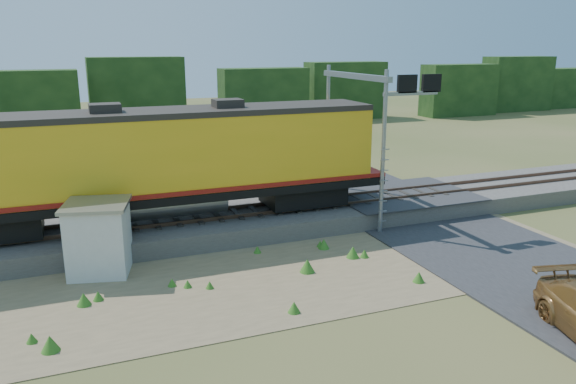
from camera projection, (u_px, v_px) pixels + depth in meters
name	position (u px, v px, depth m)	size (l,w,h in m)	color
ground	(328.00, 272.00, 20.91)	(140.00, 140.00, 0.00)	#475123
ballast	(273.00, 217.00, 26.20)	(70.00, 5.00, 0.80)	slate
rails	(273.00, 207.00, 26.07)	(70.00, 1.54, 0.16)	brown
dirt_shoulder	(273.00, 275.00, 20.64)	(26.00, 8.00, 0.03)	#8C7754
road	(468.00, 240.00, 24.04)	(7.00, 66.00, 0.86)	#38383A
tree_line_north	(159.00, 99.00, 54.27)	(130.00, 3.00, 6.50)	black
weed_clumps	(237.00, 286.00, 19.75)	(15.00, 6.20, 0.56)	#387321
locomotive	(152.00, 160.00, 23.49)	(20.20, 3.08, 5.21)	black
shed	(99.00, 238.00, 20.57)	(2.74, 2.74, 2.69)	silver
signal_gantry	(368.00, 107.00, 25.90)	(2.86, 6.20, 7.21)	gray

